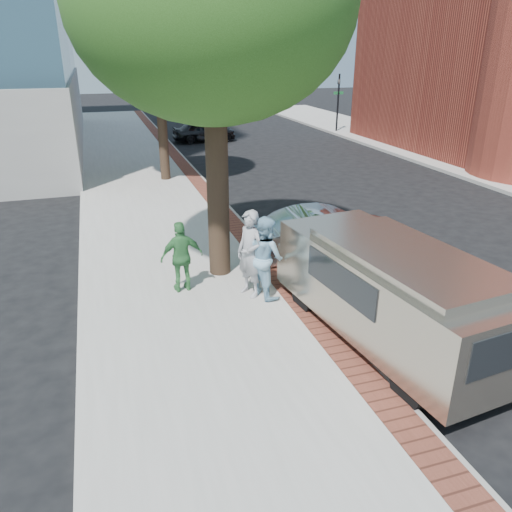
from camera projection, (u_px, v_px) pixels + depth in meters
name	position (u px, v px, depth m)	size (l,w,h in m)	color
ground	(267.00, 308.00, 11.10)	(120.00, 120.00, 0.00)	black
sidewalk	(154.00, 209.00, 17.68)	(5.00, 60.00, 0.15)	#9E9991
brick_strip	(215.00, 201.00, 18.27)	(0.60, 60.00, 0.01)	brown
curb	(224.00, 203.00, 18.40)	(0.10, 60.00, 0.15)	gray
signal_near	(163.00, 104.00, 29.82)	(0.70, 0.15, 3.80)	black
signal_far	(338.00, 98.00, 33.08)	(0.70, 0.15, 3.80)	black
tree_near	(212.00, 4.00, 10.22)	(6.00, 6.00, 8.51)	black
tree_far	(157.00, 49.00, 19.46)	(4.80, 4.80, 7.14)	black
parking_meter	(296.00, 245.00, 11.33)	(0.12, 0.32, 1.47)	gray
person_gray	(250.00, 254.00, 11.01)	(0.72, 0.48, 1.99)	#9D9CA1
person_officer	(265.00, 257.00, 11.02)	(0.91, 0.71, 1.86)	#8ABBD6
person_green	(182.00, 257.00, 11.27)	(0.98, 0.41, 1.67)	#3B8243
sedan_silver	(329.00, 234.00, 13.48)	(1.47, 4.21, 1.39)	silver
bg_car	(204.00, 131.00, 30.56)	(1.53, 3.81, 1.30)	black
van	(386.00, 287.00, 9.58)	(2.67, 5.63, 2.01)	gray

